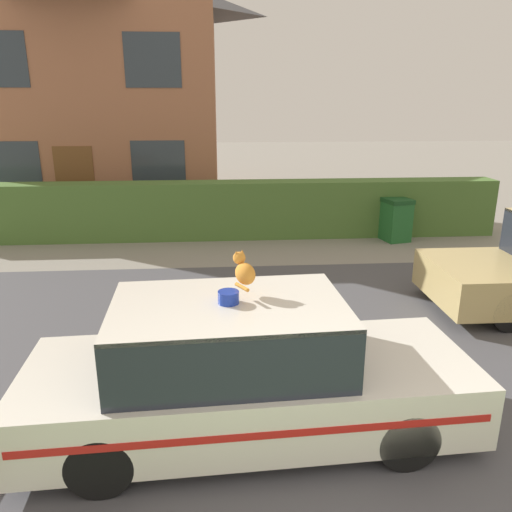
% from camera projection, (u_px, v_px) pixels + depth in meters
% --- Properties ---
extents(road_strip, '(28.00, 6.91, 0.01)m').
position_uv_depth(road_strip, '(303.00, 345.00, 6.85)').
color(road_strip, '#4C4C51').
rests_on(road_strip, ground).
extents(garden_hedge, '(13.01, 0.71, 1.37)m').
position_uv_depth(garden_hedge, '(231.00, 210.00, 12.10)').
color(garden_hedge, '#4C7233').
rests_on(garden_hedge, ground).
extents(police_car, '(4.41, 1.77, 1.52)m').
position_uv_depth(police_car, '(244.00, 373.00, 4.87)').
color(police_car, black).
rests_on(police_car, road_strip).
extents(cat, '(0.27, 0.37, 0.32)m').
position_uv_depth(cat, '(244.00, 271.00, 4.76)').
color(cat, orange).
rests_on(cat, police_car).
extents(house_left, '(7.11, 6.50, 7.36)m').
position_uv_depth(house_left, '(105.00, 83.00, 15.32)').
color(house_left, '#A86B4C').
rests_on(house_left, ground).
extents(wheelie_bin, '(0.71, 0.75, 1.02)m').
position_uv_depth(wheelie_bin, '(396.00, 219.00, 11.88)').
color(wheelie_bin, '#23662D').
rests_on(wheelie_bin, ground).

